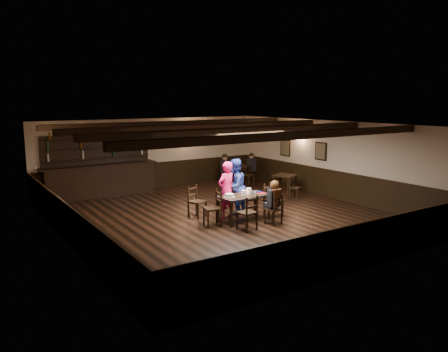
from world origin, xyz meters
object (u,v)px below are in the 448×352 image
chair_near_right (276,208)px  man_blue (235,187)px  dining_table (244,198)px  cake (229,196)px  woman_pink (226,190)px  bar_counter (100,176)px  chair_near_left (249,210)px

chair_near_right → man_blue: 1.63m
dining_table → chair_near_right: (0.51, -0.78, -0.18)m
dining_table → cake: bearing=176.3°
woman_pink → dining_table: bearing=102.8°
woman_pink → bar_counter: (-2.14, 4.92, -0.11)m
chair_near_left → woman_pink: size_ratio=0.57×
man_blue → woman_pink: bearing=3.3°
bar_counter → dining_table: bearing=-66.4°
chair_near_left → bar_counter: bar_counter is taller
dining_table → woman_pink: (-0.24, 0.54, 0.17)m
man_blue → dining_table: bearing=49.8°
chair_near_left → cake: bearing=93.6°
woman_pink → bar_counter: bearing=-77.7°
dining_table → woman_pink: bearing=114.0°
chair_near_left → cake: size_ratio=3.19×
bar_counter → chair_near_left: bearing=-72.7°
chair_near_left → bar_counter: bearing=107.3°
dining_table → woman_pink: size_ratio=0.91×
bar_counter → woman_pink: bearing=-66.5°
dining_table → cake: cake is taller
man_blue → bar_counter: bearing=-84.7°
dining_table → woman_pink: woman_pink is taller
chair_near_left → dining_table: bearing=62.7°
dining_table → cake: 0.50m
cake → man_blue: bearing=46.7°
dining_table → chair_near_left: 0.93m
chair_near_left → bar_counter: (-1.96, 6.28, 0.17)m
dining_table → bar_counter: bearing=113.6°
dining_table → chair_near_left: bearing=-117.3°
cake → bar_counter: 5.75m
chair_near_left → woman_pink: 1.40m
man_blue → bar_counter: size_ratio=0.41×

